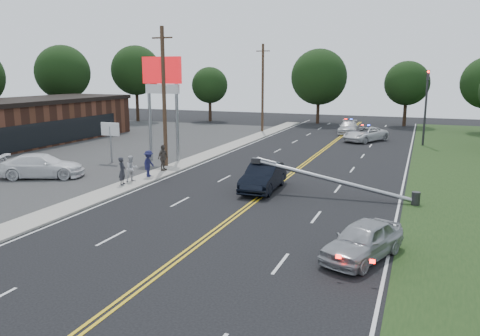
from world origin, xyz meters
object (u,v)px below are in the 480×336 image
at_px(fallen_streetlight, 341,182).
at_px(waiting_sedan, 363,240).
at_px(bystander_d, 163,158).
at_px(bystander_b, 132,169).
at_px(bystander_a, 122,171).
at_px(utility_pole_mid, 164,97).
at_px(emergency_b, 348,127).
at_px(bystander_c, 149,164).
at_px(emergency_a, 365,134).
at_px(traffic_signal, 426,101).
at_px(crashed_sedan, 263,177).
at_px(parked_car, 42,166).
at_px(utility_pole_far, 263,88).
at_px(pylon_sign, 162,84).
at_px(small_sign, 110,133).

bearing_deg(fallen_streetlight, waiting_sedan, -75.22).
bearing_deg(bystander_d, bystander_b, -177.77).
bearing_deg(bystander_a, utility_pole_mid, -10.47).
xyz_separation_m(utility_pole_mid, bystander_d, (0.71, -1.63, -4.06)).
distance_m(emergency_b, bystander_d, 27.54).
bearing_deg(bystander_c, waiting_sedan, -126.76).
distance_m(emergency_a, bystander_a, 27.49).
relative_size(traffic_signal, utility_pole_mid, 0.70).
distance_m(crashed_sedan, parked_car, 14.85).
distance_m(traffic_signal, utility_pole_mid, 25.12).
bearing_deg(bystander_b, bystander_d, 20.14).
distance_m(traffic_signal, emergency_b, 10.88).
height_order(utility_pole_far, bystander_d, utility_pole_far).
xyz_separation_m(pylon_sign, bystander_d, (2.01, -3.63, -4.97)).
height_order(pylon_sign, traffic_signal, pylon_sign).
distance_m(parked_car, bystander_a, 6.46).
relative_size(emergency_b, bystander_a, 2.87).
height_order(pylon_sign, utility_pole_mid, utility_pole_mid).
relative_size(pylon_sign, fallen_streetlight, 0.85).
bearing_deg(bystander_c, utility_pole_mid, 7.05).
xyz_separation_m(parked_car, bystander_d, (6.58, 4.38, 0.24)).
height_order(waiting_sedan, emergency_a, emergency_a).
xyz_separation_m(utility_pole_mid, waiting_sedan, (15.60, -12.38, -4.38)).
bearing_deg(traffic_signal, bystander_c, -127.55).
xyz_separation_m(utility_pole_mid, emergency_a, (12.02, 18.80, -4.36)).
bearing_deg(bystander_a, fallen_streetlight, -96.10).
height_order(traffic_signal, bystander_b, traffic_signal).
relative_size(utility_pole_mid, utility_pole_far, 1.00).
xyz_separation_m(small_sign, traffic_signal, (22.30, 18.00, 1.87)).
distance_m(pylon_sign, utility_pole_far, 20.06).
relative_size(traffic_signal, emergency_b, 1.45).
height_order(traffic_signal, fallen_streetlight, traffic_signal).
height_order(waiting_sedan, emergency_b, waiting_sedan).
bearing_deg(utility_pole_mid, bystander_b, -83.38).
relative_size(pylon_sign, small_sign, 2.58).
height_order(small_sign, parked_car, small_sign).
bearing_deg(utility_pole_far, emergency_a, -14.91).
height_order(utility_pole_far, emergency_a, utility_pole_far).
height_order(waiting_sedan, parked_car, parked_car).
relative_size(emergency_a, bystander_b, 3.20).
xyz_separation_m(fallen_streetlight, bystander_a, (-12.81, -2.19, 0.05)).
bearing_deg(pylon_sign, emergency_b, 64.36).
height_order(emergency_b, bystander_d, bystander_d).
xyz_separation_m(bystander_b, bystander_d, (0.10, 3.61, 0.09)).
relative_size(utility_pole_far, bystander_c, 5.74).
relative_size(traffic_signal, bystander_b, 4.33).
bearing_deg(fallen_streetlight, emergency_b, 97.81).
distance_m(parked_car, emergency_a, 30.59).
distance_m(traffic_signal, fallen_streetlight, 22.62).
distance_m(small_sign, emergency_a, 25.28).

